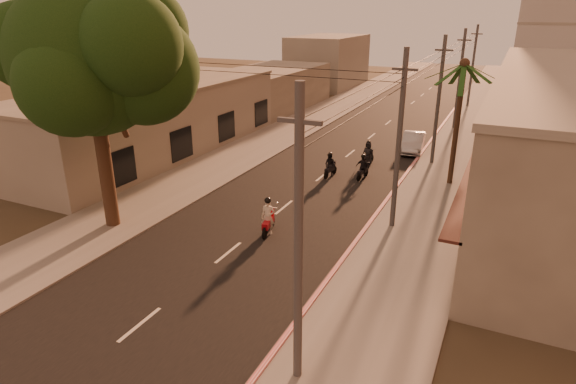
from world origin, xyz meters
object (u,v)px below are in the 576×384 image
Objects in this scene: palm_tree at (464,71)px; scooter_red at (268,218)px; scooter_mid_b at (363,168)px; scooter_mid_a at (330,166)px; scooter_far_a at (368,154)px; broadleaf_tree at (99,58)px; parked_car at (413,142)px.

palm_tree is 14.88m from scooter_red.
palm_tree is at bearing 46.19° from scooter_red.
scooter_mid_b is at bearing -166.44° from palm_tree.
scooter_mid_a is 0.96× the size of scooter_far_a.
broadleaf_tree is 6.98× the size of scooter_mid_a.
scooter_mid_b is 8.20m from parked_car.
scooter_red is 1.14× the size of scooter_mid_b.
broadleaf_tree is at bearing -119.24° from scooter_mid_b.
scooter_mid_a is at bearing -119.74° from parked_car.
scooter_mid_a is at bearing 80.36° from scooter_red.
palm_tree is (14.61, 13.86, -1.33)m from broadleaf_tree.
scooter_mid_a is 9.34m from parked_car.
palm_tree is 10.01m from parked_car.
palm_tree is at bearing 43.48° from broadleaf_tree.
scooter_mid_b is (2.10, 0.51, -0.01)m from scooter_mid_a.
parked_car is at bearing 72.64° from scooter_far_a.
broadleaf_tree reaches higher than scooter_red.
scooter_red is at bearing 18.66° from broadleaf_tree.
scooter_far_a is at bearing 61.33° from broadleaf_tree.
palm_tree reaches higher than scooter_red.
broadleaf_tree is 15.95m from scooter_mid_a.
broadleaf_tree is 19.52m from scooter_far_a.
scooter_mid_b is (1.83, 10.06, -0.10)m from scooter_red.
scooter_far_a is (-0.57, 3.20, 0.04)m from scooter_mid_b.
palm_tree is 10.03m from scooter_mid_a.
broadleaf_tree is 6.11× the size of scooter_red.
scooter_far_a is at bearing 74.84° from scooter_mid_a.
scooter_mid_b is at bearing 20.83° from scooter_mid_a.
broadleaf_tree reaches higher than scooter_far_a.
palm_tree is 8.48m from scooter_mid_b.
parked_car is (2.26, 4.82, -0.07)m from scooter_far_a.
scooter_mid_a is (-7.53, -1.82, -6.38)m from palm_tree.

